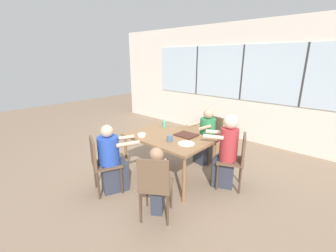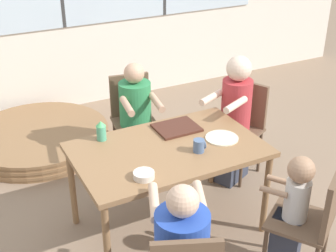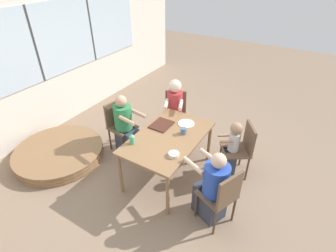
{
  "view_description": "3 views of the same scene",
  "coord_description": "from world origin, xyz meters",
  "px_view_note": "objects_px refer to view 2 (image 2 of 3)",
  "views": [
    {
      "loc": [
        2.35,
        -2.61,
        1.99
      ],
      "look_at": [
        0.0,
        0.0,
        0.92
      ],
      "focal_mm": 24.0,
      "sensor_mm": 36.0,
      "label": 1
    },
    {
      "loc": [
        -1.38,
        -2.68,
        2.48
      ],
      "look_at": [
        0.0,
        0.0,
        0.92
      ],
      "focal_mm": 50.0,
      "sensor_mm": 36.0,
      "label": 2
    },
    {
      "loc": [
        -2.62,
        -1.59,
        2.95
      ],
      "look_at": [
        0.0,
        0.0,
        0.92
      ],
      "focal_mm": 28.0,
      "sensor_mm": 36.0,
      "label": 3
    }
  ],
  "objects_px": {
    "chair_for_toddler": "(315,216)",
    "sippy_cup": "(101,130)",
    "person_man_blue_shirt": "(137,124)",
    "person_man_teal_shirt": "(233,123)",
    "person_toddler": "(291,215)",
    "chair_for_man_teal_shirt": "(242,120)",
    "folded_table_stack": "(39,138)",
    "bowl_white_shallow": "(144,175)",
    "chair_for_man_blue_shirt": "(132,112)",
    "coffee_mug": "(199,146)"
  },
  "relations": [
    {
      "from": "chair_for_toddler",
      "to": "sippy_cup",
      "type": "height_order",
      "value": "sippy_cup"
    },
    {
      "from": "person_man_blue_shirt",
      "to": "sippy_cup",
      "type": "relative_size",
      "value": 6.76
    },
    {
      "from": "person_man_teal_shirt",
      "to": "person_toddler",
      "type": "bearing_deg",
      "value": 139.97
    },
    {
      "from": "chair_for_man_teal_shirt",
      "to": "folded_table_stack",
      "type": "relative_size",
      "value": 0.6
    },
    {
      "from": "chair_for_toddler",
      "to": "person_man_teal_shirt",
      "type": "xyz_separation_m",
      "value": [
        0.25,
        1.32,
        0.03
      ]
    },
    {
      "from": "chair_for_toddler",
      "to": "bowl_white_shallow",
      "type": "relative_size",
      "value": 6.17
    },
    {
      "from": "chair_for_man_blue_shirt",
      "to": "coffee_mug",
      "type": "distance_m",
      "value": 1.28
    },
    {
      "from": "person_man_blue_shirt",
      "to": "chair_for_man_teal_shirt",
      "type": "bearing_deg",
      "value": 160.33
    },
    {
      "from": "coffee_mug",
      "to": "bowl_white_shallow",
      "type": "height_order",
      "value": "coffee_mug"
    },
    {
      "from": "chair_for_man_blue_shirt",
      "to": "folded_table_stack",
      "type": "xyz_separation_m",
      "value": [
        -0.78,
        0.71,
        -0.44
      ]
    },
    {
      "from": "bowl_white_shallow",
      "to": "person_man_teal_shirt",
      "type": "bearing_deg",
      "value": 29.66
    },
    {
      "from": "chair_for_man_teal_shirt",
      "to": "chair_for_toddler",
      "type": "relative_size",
      "value": 1.0
    },
    {
      "from": "chair_for_toddler",
      "to": "sippy_cup",
      "type": "distance_m",
      "value": 1.65
    },
    {
      "from": "chair_for_toddler",
      "to": "person_toddler",
      "type": "xyz_separation_m",
      "value": [
        -0.08,
        0.13,
        -0.06
      ]
    },
    {
      "from": "chair_for_toddler",
      "to": "bowl_white_shallow",
      "type": "distance_m",
      "value": 1.16
    },
    {
      "from": "person_man_blue_shirt",
      "to": "bowl_white_shallow",
      "type": "relative_size",
      "value": 7.46
    },
    {
      "from": "coffee_mug",
      "to": "person_toddler",
      "type": "bearing_deg",
      "value": -61.01
    },
    {
      "from": "coffee_mug",
      "to": "chair_for_toddler",
      "type": "bearing_deg",
      "value": -60.22
    },
    {
      "from": "chair_for_man_teal_shirt",
      "to": "sippy_cup",
      "type": "relative_size",
      "value": 5.59
    },
    {
      "from": "sippy_cup",
      "to": "chair_for_man_teal_shirt",
      "type": "bearing_deg",
      "value": 4.86
    },
    {
      "from": "chair_for_man_blue_shirt",
      "to": "person_toddler",
      "type": "bearing_deg",
      "value": 109.76
    },
    {
      "from": "chair_for_man_blue_shirt",
      "to": "bowl_white_shallow",
      "type": "bearing_deg",
      "value": 79.1
    },
    {
      "from": "chair_for_man_teal_shirt",
      "to": "coffee_mug",
      "type": "height_order",
      "value": "chair_for_man_teal_shirt"
    },
    {
      "from": "person_toddler",
      "to": "person_man_blue_shirt",
      "type": "bearing_deg",
      "value": 68.8
    },
    {
      "from": "chair_for_man_teal_shirt",
      "to": "chair_for_toddler",
      "type": "distance_m",
      "value": 1.44
    },
    {
      "from": "person_man_blue_shirt",
      "to": "folded_table_stack",
      "type": "height_order",
      "value": "person_man_blue_shirt"
    },
    {
      "from": "coffee_mug",
      "to": "chair_for_man_teal_shirt",
      "type": "bearing_deg",
      "value": 36.26
    },
    {
      "from": "chair_for_man_blue_shirt",
      "to": "folded_table_stack",
      "type": "relative_size",
      "value": 0.6
    },
    {
      "from": "chair_for_man_teal_shirt",
      "to": "person_man_blue_shirt",
      "type": "relative_size",
      "value": 0.83
    },
    {
      "from": "chair_for_man_blue_shirt",
      "to": "coffee_mug",
      "type": "xyz_separation_m",
      "value": [
        -0.0,
        -1.25,
        0.26
      ]
    },
    {
      "from": "chair_for_toddler",
      "to": "coffee_mug",
      "type": "height_order",
      "value": "chair_for_toddler"
    },
    {
      "from": "person_man_teal_shirt",
      "to": "sippy_cup",
      "type": "height_order",
      "value": "person_man_teal_shirt"
    },
    {
      "from": "chair_for_toddler",
      "to": "person_man_teal_shirt",
      "type": "distance_m",
      "value": 1.34
    },
    {
      "from": "chair_for_man_teal_shirt",
      "to": "person_man_teal_shirt",
      "type": "height_order",
      "value": "person_man_teal_shirt"
    },
    {
      "from": "chair_for_man_blue_shirt",
      "to": "person_man_teal_shirt",
      "type": "relative_size",
      "value": 0.74
    },
    {
      "from": "person_toddler",
      "to": "folded_table_stack",
      "type": "relative_size",
      "value": 0.64
    },
    {
      "from": "chair_for_man_teal_shirt",
      "to": "person_man_blue_shirt",
      "type": "bearing_deg",
      "value": 36.84
    },
    {
      "from": "person_man_blue_shirt",
      "to": "person_toddler",
      "type": "bearing_deg",
      "value": 111.59
    },
    {
      "from": "person_man_blue_shirt",
      "to": "person_toddler",
      "type": "height_order",
      "value": "person_man_blue_shirt"
    },
    {
      "from": "chair_for_toddler",
      "to": "person_man_blue_shirt",
      "type": "xyz_separation_m",
      "value": [
        -0.47,
        1.86,
        -0.05
      ]
    },
    {
      "from": "chair_for_man_teal_shirt",
      "to": "sippy_cup",
      "type": "height_order",
      "value": "sippy_cup"
    },
    {
      "from": "chair_for_man_blue_shirt",
      "to": "folded_table_stack",
      "type": "distance_m",
      "value": 1.15
    },
    {
      "from": "chair_for_toddler",
      "to": "person_toddler",
      "type": "height_order",
      "value": "person_toddler"
    },
    {
      "from": "person_man_blue_shirt",
      "to": "person_man_teal_shirt",
      "type": "bearing_deg",
      "value": 152.16
    },
    {
      "from": "chair_for_man_blue_shirt",
      "to": "person_man_blue_shirt",
      "type": "relative_size",
      "value": 0.83
    },
    {
      "from": "chair_for_man_teal_shirt",
      "to": "person_man_blue_shirt",
      "type": "height_order",
      "value": "person_man_blue_shirt"
    },
    {
      "from": "person_toddler",
      "to": "bowl_white_shallow",
      "type": "distance_m",
      "value": 1.04
    },
    {
      "from": "chair_for_toddler",
      "to": "person_man_blue_shirt",
      "type": "relative_size",
      "value": 0.83
    },
    {
      "from": "person_man_teal_shirt",
      "to": "bowl_white_shallow",
      "type": "height_order",
      "value": "person_man_teal_shirt"
    },
    {
      "from": "coffee_mug",
      "to": "person_man_teal_shirt",
      "type": "bearing_deg",
      "value": 38.4
    }
  ]
}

